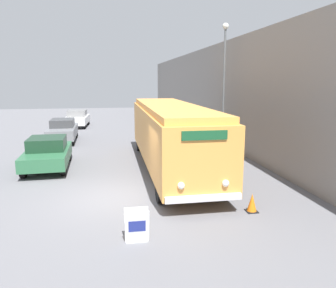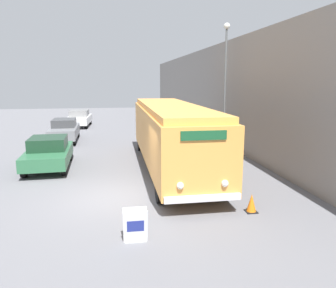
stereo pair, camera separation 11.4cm
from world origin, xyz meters
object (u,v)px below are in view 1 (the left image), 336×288
object	(u,v)px
parked_car_near	(48,153)
streetlamp	(224,71)
vintage_bus	(170,133)
traffic_cone	(252,203)
sign_board	(137,226)
parked_car_far	(77,118)
parked_car_mid	(63,130)

from	to	relation	value
parked_car_near	streetlamp	bearing A→B (deg)	13.18
vintage_bus	traffic_cone	world-z (taller)	vintage_bus
vintage_bus	sign_board	xyz separation A→B (m)	(-2.13, -6.96, -1.29)
vintage_bus	sign_board	world-z (taller)	vintage_bus
sign_board	parked_car_far	bearing A→B (deg)	99.10
parked_car_near	parked_car_mid	size ratio (longest dim) A/B	0.96
streetlamp	parked_car_far	size ratio (longest dim) A/B	1.69
sign_board	parked_car_mid	distance (m)	15.67
parked_car_near	traffic_cone	world-z (taller)	parked_car_near
vintage_bus	sign_board	distance (m)	7.39
parked_car_near	traffic_cone	bearing A→B (deg)	-44.33
sign_board	traffic_cone	xyz separation A→B (m)	(3.76, 1.36, -0.14)
parked_car_mid	traffic_cone	xyz separation A→B (m)	(7.65, -13.82, -0.50)
parked_car_near	traffic_cone	distance (m)	9.91
streetlamp	traffic_cone	world-z (taller)	streetlamp
parked_car_near	parked_car_mid	distance (m)	7.20
parked_car_far	vintage_bus	bearing A→B (deg)	-67.21
parked_car_mid	traffic_cone	world-z (taller)	parked_car_mid
sign_board	parked_car_near	distance (m)	8.76
sign_board	traffic_cone	bearing A→B (deg)	19.86
traffic_cone	parked_car_mid	bearing A→B (deg)	118.96
parked_car_mid	parked_car_far	world-z (taller)	parked_car_mid
vintage_bus	streetlamp	size ratio (longest dim) A/B	1.57
vintage_bus	traffic_cone	size ratio (longest dim) A/B	19.36
parked_car_near	parked_car_mid	xyz separation A→B (m)	(-0.28, 7.20, 0.03)
sign_board	parked_car_mid	size ratio (longest dim) A/B	0.20
streetlamp	parked_car_mid	world-z (taller)	streetlamp
vintage_bus	streetlamp	xyz separation A→B (m)	(3.82, 3.67, 2.93)
vintage_bus	parked_car_near	bearing A→B (deg)	169.92
vintage_bus	parked_car_near	distance (m)	5.89
parked_car_near	parked_car_mid	bearing A→B (deg)	89.90
vintage_bus	traffic_cone	distance (m)	6.01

